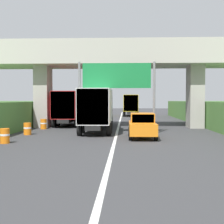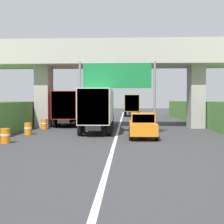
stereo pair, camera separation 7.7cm
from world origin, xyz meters
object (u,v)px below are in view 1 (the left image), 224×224
at_px(car_orange, 142,126).
at_px(construction_barrel_4, 27,129).
at_px(construction_barrel_3, 5,136).
at_px(truck_yellow, 131,104).
at_px(truck_green, 97,108).
at_px(truck_red, 69,107).
at_px(car_blue, 81,113).
at_px(construction_barrel_5, 44,124).
at_px(truck_white, 101,107).
at_px(overhead_highway_sign, 117,81).

xyz_separation_m(car_orange, construction_barrel_4, (-8.47, 1.68, -0.40)).
bearing_deg(construction_barrel_3, truck_yellow, 76.13).
xyz_separation_m(truck_green, construction_barrel_4, (-5.06, -1.81, -1.47)).
bearing_deg(truck_green, construction_barrel_4, -160.31).
xyz_separation_m(truck_red, car_blue, (-0.23, 10.05, -1.08)).
distance_m(car_orange, construction_barrel_5, 10.57).
bearing_deg(truck_yellow, car_orange, -89.42).
bearing_deg(truck_green, truck_white, 92.25).
bearing_deg(truck_white, truck_red, -173.80).
height_order(car_orange, construction_barrel_5, car_orange).
relative_size(car_blue, construction_barrel_4, 4.56).
bearing_deg(truck_red, truck_green, -62.61).
distance_m(truck_white, construction_barrel_5, 6.49).
height_order(truck_white, car_orange, truck_white).
xyz_separation_m(overhead_highway_sign, car_orange, (1.82, -2.52, -3.23)).
xyz_separation_m(truck_white, car_orange, (3.68, -10.41, -1.08)).
distance_m(truck_white, car_orange, 11.10).
relative_size(truck_green, construction_barrel_3, 8.11).
xyz_separation_m(overhead_highway_sign, truck_green, (-1.59, 0.97, -2.15)).
bearing_deg(construction_barrel_4, car_blue, 85.59).
bearing_deg(truck_red, car_orange, -55.91).
bearing_deg(overhead_highway_sign, car_blue, 106.55).
xyz_separation_m(truck_green, truck_white, (-0.27, 6.92, 0.00)).
height_order(truck_red, construction_barrel_4, truck_red).
bearing_deg(overhead_highway_sign, truck_red, 123.50).
distance_m(truck_red, construction_barrel_5, 4.38).
height_order(truck_red, car_orange, truck_red).
relative_size(construction_barrel_4, construction_barrel_5, 1.00).
distance_m(truck_green, construction_barrel_3, 8.26).
bearing_deg(truck_green, construction_barrel_3, -127.64).
height_order(truck_red, construction_barrel_3, truck_red).
xyz_separation_m(truck_yellow, construction_barrel_3, (-8.07, -32.68, -1.47)).
bearing_deg(truck_yellow, overhead_highway_sign, -93.19).
distance_m(overhead_highway_sign, truck_yellow, 27.34).
relative_size(car_blue, car_orange, 1.00).
height_order(truck_yellow, construction_barrel_4, truck_yellow).
height_order(truck_green, truck_red, same).
relative_size(overhead_highway_sign, construction_barrel_4, 6.53).
bearing_deg(car_orange, truck_red, 124.09).
xyz_separation_m(construction_barrel_3, construction_barrel_4, (-0.10, 4.62, 0.00)).
distance_m(truck_yellow, construction_barrel_5, 24.86).
xyz_separation_m(truck_green, truck_red, (-3.41, 6.58, 0.00)).
relative_size(truck_white, construction_barrel_3, 8.11).
bearing_deg(truck_white, car_blue, 109.13).
relative_size(car_blue, construction_barrel_5, 4.56).
xyz_separation_m(truck_red, truck_white, (3.14, 0.34, 0.00)).
relative_size(truck_red, truck_white, 1.00).
relative_size(truck_red, car_orange, 1.78).
bearing_deg(construction_barrel_5, truck_red, 66.22).
bearing_deg(car_orange, car_blue, 109.30).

